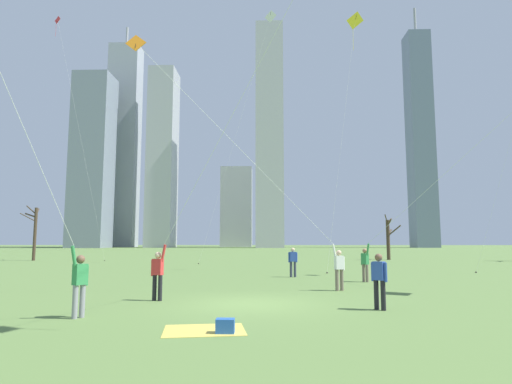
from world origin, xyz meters
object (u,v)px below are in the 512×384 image
(kite_flyer_far_back_orange, at_px, (319,245))
(kite_flyer_foreground_left_green, at_px, (394,234))
(bystander_watching_nearby, at_px, (293,261))
(bare_tree_leftmost, at_px, (389,237))
(distant_kite_drifting_right_white, at_px, (265,37))
(picnic_spot, at_px, (216,328))
(bare_tree_right_of_center, at_px, (35,231))
(bystander_strolling_midfield, at_px, (379,278))
(distant_kite_high_overhead_yellow, at_px, (353,36))
(kite_flyer_midfield_left_pink, at_px, (184,221))
(kite_flyer_foreground_right_purple, at_px, (41,188))
(distant_kite_drifting_left_red, at_px, (61,39))

(kite_flyer_far_back_orange, height_order, kite_flyer_foreground_left_green, kite_flyer_far_back_orange)
(bystander_watching_nearby, xyz_separation_m, bare_tree_leftmost, (11.47, 22.17, 1.48))
(distant_kite_drifting_right_white, distance_m, picnic_spot, 34.60)
(kite_flyer_far_back_orange, relative_size, bare_tree_right_of_center, 1.77)
(bystander_strolling_midfield, distance_m, distant_kite_high_overhead_yellow, 21.74)
(bystander_strolling_midfield, height_order, distant_kite_high_overhead_yellow, distant_kite_high_overhead_yellow)
(distant_kite_high_overhead_yellow, bearing_deg, bystander_watching_nearby, -137.60)
(bystander_strolling_midfield, xyz_separation_m, picnic_spot, (-4.39, -3.13, -0.81))
(kite_flyer_far_back_orange, bearing_deg, bare_tree_leftmost, 69.50)
(kite_flyer_midfield_left_pink, xyz_separation_m, bare_tree_right_of_center, (-21.40, 29.82, 0.42))
(bare_tree_right_of_center, bearing_deg, picnic_spot, -55.90)
(kite_flyer_foreground_right_purple, distance_m, bystander_watching_nearby, 15.72)
(bare_tree_leftmost, bearing_deg, bystander_strolling_midfield, -106.00)
(kite_flyer_midfield_left_pink, bearing_deg, bystander_watching_nearby, 68.39)
(distant_kite_high_overhead_yellow, xyz_separation_m, distant_kite_drifting_left_red, (-29.10, 16.85, 8.57))
(distant_kite_drifting_right_white, height_order, bare_tree_right_of_center, distant_kite_drifting_right_white)
(kite_flyer_midfield_left_pink, relative_size, distant_kite_high_overhead_yellow, 0.83)
(distant_kite_drifting_left_red, bearing_deg, distant_kite_drifting_right_white, -18.32)
(kite_flyer_far_back_orange, xyz_separation_m, distant_kite_drifting_left_red, (-25.25, 27.63, 22.76))
(kite_flyer_midfield_left_pink, distance_m, distant_kite_drifting_right_white, 29.88)
(distant_kite_drifting_right_white, bearing_deg, kite_flyer_midfield_left_pink, -95.86)
(kite_flyer_foreground_left_green, xyz_separation_m, distant_kite_drifting_left_red, (-29.10, 24.74, 22.24))
(kite_flyer_foreground_left_green, bearing_deg, bare_tree_leftmost, 75.05)
(kite_flyer_foreground_left_green, relative_size, picnic_spot, 4.40)
(kite_flyer_midfield_left_pink, bearing_deg, bare_tree_right_of_center, 125.66)
(bare_tree_leftmost, bearing_deg, distant_kite_drifting_right_white, -146.25)
(kite_flyer_midfield_left_pink, height_order, kite_flyer_foreground_right_purple, kite_flyer_midfield_left_pink)
(kite_flyer_foreground_left_green, distance_m, bare_tree_right_of_center, 38.00)
(kite_flyer_foreground_left_green, relative_size, bystander_watching_nearby, 5.43)
(bystander_strolling_midfield, bearing_deg, kite_flyer_midfield_left_pink, 170.74)
(kite_flyer_midfield_left_pink, distance_m, picnic_spot, 5.07)
(picnic_spot, bearing_deg, distant_kite_drifting_left_red, 121.91)
(bare_tree_leftmost, distance_m, bare_tree_right_of_center, 37.05)
(kite_flyer_midfield_left_pink, height_order, bare_tree_right_of_center, kite_flyer_midfield_left_pink)
(bystander_strolling_midfield, xyz_separation_m, bare_tree_right_of_center, (-27.36, 30.80, 2.15))
(kite_flyer_far_back_orange, relative_size, bystander_watching_nearby, 6.22)
(picnic_spot, distance_m, bare_tree_leftmost, 39.23)
(bare_tree_leftmost, xyz_separation_m, bare_tree_right_of_center, (-36.95, -2.65, 0.67))
(kite_flyer_midfield_left_pink, bearing_deg, picnic_spot, -69.13)
(kite_flyer_foreground_left_green, relative_size, bystander_strolling_midfield, 5.43)
(kite_flyer_midfield_left_pink, distance_m, bare_tree_leftmost, 36.01)
(distant_kite_drifting_right_white, relative_size, bare_tree_leftmost, 4.89)
(kite_flyer_foreground_right_purple, distance_m, bystander_strolling_midfield, 9.44)
(kite_flyer_far_back_orange, bearing_deg, kite_flyer_foreground_right_purple, -136.00)
(bystander_strolling_midfield, relative_size, bare_tree_leftmost, 0.34)
(kite_flyer_far_back_orange, bearing_deg, bystander_strolling_midfield, -75.72)
(bystander_watching_nearby, xyz_separation_m, distant_kite_high_overhead_yellow, (4.54, 4.14, 15.09))
(picnic_spot, xyz_separation_m, bare_tree_leftmost, (13.98, 36.58, 2.29))
(distant_kite_drifting_right_white, relative_size, distant_kite_drifting_left_red, 0.84)
(kite_flyer_foreground_right_purple, height_order, bystander_strolling_midfield, kite_flyer_foreground_right_purple)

